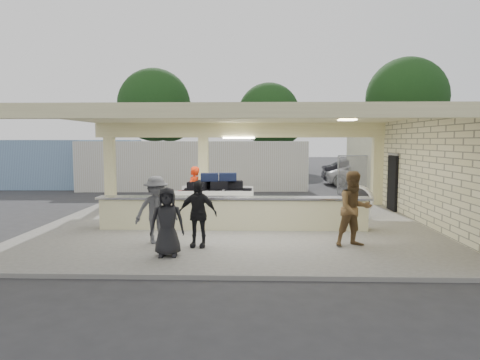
{
  "coord_description": "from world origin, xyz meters",
  "views": [
    {
      "loc": [
        0.61,
        -13.24,
        2.76
      ],
      "look_at": [
        0.17,
        1.0,
        1.45
      ],
      "focal_mm": 32.0,
      "sensor_mm": 36.0,
      "label": 1
    }
  ],
  "objects_px": {
    "car_white_b": "(413,175)",
    "car_dark": "(361,172)",
    "passenger_c": "(156,210)",
    "passenger_a": "(354,209)",
    "passenger_d": "(167,222)",
    "car_white_a": "(364,175)",
    "baggage_counter": "(233,213)",
    "passenger_b": "(198,214)",
    "drum_fan": "(358,201)",
    "luggage_cart": "(215,193)",
    "baggage_handler": "(194,192)",
    "container_blue": "(45,164)",
    "container_white": "(194,165)"
  },
  "relations": [
    {
      "from": "passenger_a",
      "to": "baggage_counter",
      "type": "bearing_deg",
      "value": 131.79
    },
    {
      "from": "passenger_b",
      "to": "passenger_c",
      "type": "distance_m",
      "value": 1.18
    },
    {
      "from": "baggage_handler",
      "to": "car_white_b",
      "type": "relative_size",
      "value": 0.42
    },
    {
      "from": "car_white_b",
      "to": "container_blue",
      "type": "bearing_deg",
      "value": 75.06
    },
    {
      "from": "car_white_b",
      "to": "car_dark",
      "type": "distance_m",
      "value": 3.09
    },
    {
      "from": "luggage_cart",
      "to": "car_white_a",
      "type": "bearing_deg",
      "value": 54.5
    },
    {
      "from": "drum_fan",
      "to": "car_white_a",
      "type": "xyz_separation_m",
      "value": [
        3.19,
        11.66,
        -0.04
      ]
    },
    {
      "from": "drum_fan",
      "to": "baggage_handler",
      "type": "bearing_deg",
      "value": -152.49
    },
    {
      "from": "drum_fan",
      "to": "passenger_c",
      "type": "height_order",
      "value": "passenger_c"
    },
    {
      "from": "passenger_c",
      "to": "passenger_a",
      "type": "bearing_deg",
      "value": -32.8
    },
    {
      "from": "passenger_b",
      "to": "drum_fan",
      "type": "bearing_deg",
      "value": 46.4
    },
    {
      "from": "drum_fan",
      "to": "luggage_cart",
      "type": "bearing_deg",
      "value": -153.01
    },
    {
      "from": "car_dark",
      "to": "baggage_counter",
      "type": "bearing_deg",
      "value": 155.59
    },
    {
      "from": "car_white_b",
      "to": "car_white_a",
      "type": "bearing_deg",
      "value": 70.3
    },
    {
      "from": "drum_fan",
      "to": "passenger_d",
      "type": "bearing_deg",
      "value": -109.92
    },
    {
      "from": "passenger_c",
      "to": "car_white_b",
      "type": "distance_m",
      "value": 19.8
    },
    {
      "from": "passenger_c",
      "to": "baggage_counter",
      "type": "bearing_deg",
      "value": 13.08
    },
    {
      "from": "passenger_a",
      "to": "container_white",
      "type": "distance_m",
      "value": 14.64
    },
    {
      "from": "drum_fan",
      "to": "car_white_b",
      "type": "bearing_deg",
      "value": 89.82
    },
    {
      "from": "passenger_d",
      "to": "passenger_c",
      "type": "bearing_deg",
      "value": 106.36
    },
    {
      "from": "passenger_c",
      "to": "car_white_a",
      "type": "relative_size",
      "value": 0.38
    },
    {
      "from": "passenger_d",
      "to": "car_white_a",
      "type": "bearing_deg",
      "value": 55.51
    },
    {
      "from": "car_white_b",
      "to": "container_white",
      "type": "distance_m",
      "value": 13.39
    },
    {
      "from": "luggage_cart",
      "to": "car_white_b",
      "type": "bearing_deg",
      "value": 45.81
    },
    {
      "from": "passenger_a",
      "to": "passenger_d",
      "type": "height_order",
      "value": "passenger_a"
    },
    {
      "from": "passenger_c",
      "to": "container_blue",
      "type": "xyz_separation_m",
      "value": [
        -9.72,
        13.74,
        0.43
      ]
    },
    {
      "from": "passenger_d",
      "to": "car_white_b",
      "type": "distance_m",
      "value": 20.49
    },
    {
      "from": "car_white_b",
      "to": "car_dark",
      "type": "xyz_separation_m",
      "value": [
        -2.96,
        0.85,
        0.13
      ]
    },
    {
      "from": "passenger_b",
      "to": "car_white_b",
      "type": "height_order",
      "value": "passenger_b"
    },
    {
      "from": "baggage_counter",
      "to": "luggage_cart",
      "type": "distance_m",
      "value": 2.24
    },
    {
      "from": "passenger_c",
      "to": "car_dark",
      "type": "distance_m",
      "value": 18.83
    },
    {
      "from": "baggage_handler",
      "to": "baggage_counter",
      "type": "bearing_deg",
      "value": 56.43
    },
    {
      "from": "baggage_handler",
      "to": "container_white",
      "type": "height_order",
      "value": "container_white"
    },
    {
      "from": "drum_fan",
      "to": "car_white_b",
      "type": "height_order",
      "value": "car_white_b"
    },
    {
      "from": "passenger_d",
      "to": "car_white_a",
      "type": "height_order",
      "value": "passenger_d"
    },
    {
      "from": "passenger_a",
      "to": "passenger_c",
      "type": "relative_size",
      "value": 1.09
    },
    {
      "from": "drum_fan",
      "to": "car_dark",
      "type": "relative_size",
      "value": 0.24
    },
    {
      "from": "passenger_d",
      "to": "container_blue",
      "type": "distance_m",
      "value": 18.19
    },
    {
      "from": "passenger_d",
      "to": "passenger_a",
      "type": "bearing_deg",
      "value": 6.53
    },
    {
      "from": "car_dark",
      "to": "luggage_cart",
      "type": "bearing_deg",
      "value": 149.4
    },
    {
      "from": "passenger_a",
      "to": "car_dark",
      "type": "height_order",
      "value": "passenger_a"
    },
    {
      "from": "baggage_counter",
      "to": "passenger_b",
      "type": "bearing_deg",
      "value": -109.72
    },
    {
      "from": "luggage_cart",
      "to": "baggage_handler",
      "type": "xyz_separation_m",
      "value": [
        -0.74,
        -0.04,
        0.06
      ]
    },
    {
      "from": "container_white",
      "to": "baggage_counter",
      "type": "bearing_deg",
      "value": -79.71
    },
    {
      "from": "passenger_b",
      "to": "car_white_a",
      "type": "bearing_deg",
      "value": 69.02
    },
    {
      "from": "luggage_cart",
      "to": "passenger_d",
      "type": "distance_m",
      "value": 5.22
    },
    {
      "from": "luggage_cart",
      "to": "container_white",
      "type": "relative_size",
      "value": 0.21
    },
    {
      "from": "luggage_cart",
      "to": "car_dark",
      "type": "distance_m",
      "value": 14.88
    },
    {
      "from": "baggage_counter",
      "to": "car_white_b",
      "type": "bearing_deg",
      "value": 52.78
    },
    {
      "from": "baggage_counter",
      "to": "passenger_a",
      "type": "xyz_separation_m",
      "value": [
        3.16,
        -2.02,
        0.47
      ]
    }
  ]
}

